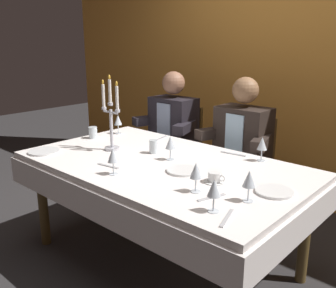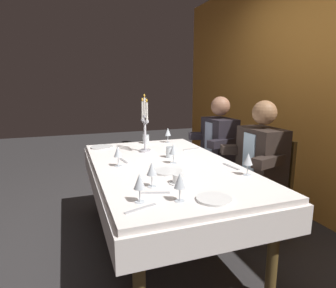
{
  "view_description": "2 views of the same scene",
  "coord_description": "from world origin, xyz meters",
  "px_view_note": "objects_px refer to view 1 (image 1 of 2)",
  "views": [
    {
      "loc": [
        1.61,
        -1.73,
        1.53
      ],
      "look_at": [
        0.05,
        0.0,
        0.87
      ],
      "focal_mm": 40.29,
      "sensor_mm": 36.0,
      "label": 1
    },
    {
      "loc": [
        2.15,
        -0.74,
        1.39
      ],
      "look_at": [
        0.06,
        0.0,
        0.92
      ],
      "focal_mm": 30.97,
      "sensor_mm": 36.0,
      "label": 2
    }
  ],
  "objects_px": {
    "seated_diner_1": "(243,139)",
    "candelabra": "(111,121)",
    "wine_glass_3": "(249,180)",
    "coffee_cup_0": "(215,178)",
    "dinner_plate_0": "(274,192)",
    "wine_glass_0": "(113,156)",
    "water_tumbler_1": "(93,133)",
    "dining_table": "(162,179)",
    "dinner_plate_1": "(44,151)",
    "wine_glass_1": "(214,189)",
    "seated_diner_0": "(174,125)",
    "water_tumbler_0": "(154,147)",
    "wine_glass_5": "(170,143)",
    "wine_glass_2": "(196,171)",
    "wine_glass_4": "(118,121)",
    "dinner_plate_2": "(184,170)",
    "wine_glass_6": "(262,144)"
  },
  "relations": [
    {
      "from": "wine_glass_3",
      "to": "seated_diner_0",
      "type": "distance_m",
      "value": 1.77
    },
    {
      "from": "wine_glass_6",
      "to": "coffee_cup_0",
      "type": "xyz_separation_m",
      "value": [
        -0.01,
        -0.53,
        -0.09
      ]
    },
    {
      "from": "wine_glass_0",
      "to": "seated_diner_0",
      "type": "height_order",
      "value": "seated_diner_0"
    },
    {
      "from": "wine_glass_3",
      "to": "dinner_plate_0",
      "type": "bearing_deg",
      "value": 75.67
    },
    {
      "from": "dinner_plate_1",
      "to": "wine_glass_0",
      "type": "relative_size",
      "value": 1.35
    },
    {
      "from": "dinner_plate_0",
      "to": "coffee_cup_0",
      "type": "xyz_separation_m",
      "value": [
        -0.32,
        -0.09,
        0.02
      ]
    },
    {
      "from": "wine_glass_3",
      "to": "coffee_cup_0",
      "type": "bearing_deg",
      "value": 159.65
    },
    {
      "from": "seated_diner_0",
      "to": "water_tumbler_1",
      "type": "bearing_deg",
      "value": -101.4
    },
    {
      "from": "seated_diner_0",
      "to": "seated_diner_1",
      "type": "distance_m",
      "value": 0.75
    },
    {
      "from": "coffee_cup_0",
      "to": "water_tumbler_0",
      "type": "bearing_deg",
      "value": 165.24
    },
    {
      "from": "wine_glass_0",
      "to": "wine_glass_5",
      "type": "relative_size",
      "value": 1.0
    },
    {
      "from": "wine_glass_0",
      "to": "coffee_cup_0",
      "type": "relative_size",
      "value": 1.24
    },
    {
      "from": "dinner_plate_0",
      "to": "seated_diner_0",
      "type": "bearing_deg",
      "value": 149.45
    },
    {
      "from": "wine_glass_3",
      "to": "coffee_cup_0",
      "type": "relative_size",
      "value": 1.24
    },
    {
      "from": "wine_glass_3",
      "to": "wine_glass_4",
      "type": "relative_size",
      "value": 1.0
    },
    {
      "from": "dinner_plate_1",
      "to": "wine_glass_1",
      "type": "relative_size",
      "value": 1.35
    },
    {
      "from": "water_tumbler_1",
      "to": "seated_diner_1",
      "type": "height_order",
      "value": "seated_diner_1"
    },
    {
      "from": "dinner_plate_2",
      "to": "wine_glass_6",
      "type": "distance_m",
      "value": 0.58
    },
    {
      "from": "candelabra",
      "to": "wine_glass_2",
      "type": "relative_size",
      "value": 3.33
    },
    {
      "from": "dining_table",
      "to": "candelabra",
      "type": "distance_m",
      "value": 0.58
    },
    {
      "from": "wine_glass_4",
      "to": "seated_diner_1",
      "type": "relative_size",
      "value": 0.13
    },
    {
      "from": "water_tumbler_1",
      "to": "wine_glass_5",
      "type": "bearing_deg",
      "value": 0.0
    },
    {
      "from": "wine_glass_2",
      "to": "water_tumbler_1",
      "type": "relative_size",
      "value": 1.73
    },
    {
      "from": "candelabra",
      "to": "seated_diner_0",
      "type": "height_order",
      "value": "candelabra"
    },
    {
      "from": "wine_glass_0",
      "to": "wine_glass_5",
      "type": "height_order",
      "value": "same"
    },
    {
      "from": "dinner_plate_0",
      "to": "wine_glass_1",
      "type": "distance_m",
      "value": 0.43
    },
    {
      "from": "water_tumbler_1",
      "to": "water_tumbler_0",
      "type": "bearing_deg",
      "value": 2.96
    },
    {
      "from": "wine_glass_5",
      "to": "seated_diner_1",
      "type": "distance_m",
      "value": 0.83
    },
    {
      "from": "seated_diner_1",
      "to": "candelabra",
      "type": "bearing_deg",
      "value": -120.57
    },
    {
      "from": "wine_glass_2",
      "to": "wine_glass_3",
      "type": "distance_m",
      "value": 0.28
    },
    {
      "from": "wine_glass_0",
      "to": "water_tumbler_1",
      "type": "distance_m",
      "value": 0.9
    },
    {
      "from": "dining_table",
      "to": "seated_diner_1",
      "type": "xyz_separation_m",
      "value": [
        0.08,
        0.89,
        0.11
      ]
    },
    {
      "from": "wine_glass_1",
      "to": "seated_diner_0",
      "type": "distance_m",
      "value": 1.86
    },
    {
      "from": "candelabra",
      "to": "wine_glass_1",
      "type": "relative_size",
      "value": 3.33
    },
    {
      "from": "dining_table",
      "to": "seated_diner_1",
      "type": "height_order",
      "value": "seated_diner_1"
    },
    {
      "from": "wine_glass_3",
      "to": "seated_diner_1",
      "type": "relative_size",
      "value": 0.13
    },
    {
      "from": "dinner_plate_0",
      "to": "seated_diner_0",
      "type": "xyz_separation_m",
      "value": [
        -1.47,
        0.87,
        -0.01
      ]
    },
    {
      "from": "dinner_plate_2",
      "to": "wine_glass_2",
      "type": "bearing_deg",
      "value": -38.79
    },
    {
      "from": "wine_glass_4",
      "to": "water_tumbler_1",
      "type": "height_order",
      "value": "wine_glass_4"
    },
    {
      "from": "dining_table",
      "to": "coffee_cup_0",
      "type": "xyz_separation_m",
      "value": [
        0.47,
        -0.07,
        0.15
      ]
    },
    {
      "from": "wine_glass_2",
      "to": "seated_diner_0",
      "type": "height_order",
      "value": "seated_diner_0"
    },
    {
      "from": "dinner_plate_0",
      "to": "wine_glass_0",
      "type": "xyz_separation_m",
      "value": [
        -0.85,
        -0.39,
        0.11
      ]
    },
    {
      "from": "wine_glass_4",
      "to": "dining_table",
      "type": "bearing_deg",
      "value": -21.2
    },
    {
      "from": "dinner_plate_1",
      "to": "wine_glass_1",
      "type": "height_order",
      "value": "wine_glass_1"
    },
    {
      "from": "candelabra",
      "to": "water_tumbler_1",
      "type": "height_order",
      "value": "candelabra"
    },
    {
      "from": "wine_glass_0",
      "to": "seated_diner_1",
      "type": "height_order",
      "value": "seated_diner_1"
    },
    {
      "from": "candelabra",
      "to": "wine_glass_5",
      "type": "height_order",
      "value": "candelabra"
    },
    {
      "from": "dinner_plate_2",
      "to": "water_tumbler_0",
      "type": "xyz_separation_m",
      "value": [
        -0.4,
        0.15,
        0.04
      ]
    },
    {
      "from": "wine_glass_3",
      "to": "seated_diner_0",
      "type": "height_order",
      "value": "seated_diner_0"
    },
    {
      "from": "wine_glass_0",
      "to": "water_tumbler_0",
      "type": "xyz_separation_m",
      "value": [
        -0.12,
        0.47,
        -0.07
      ]
    }
  ]
}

